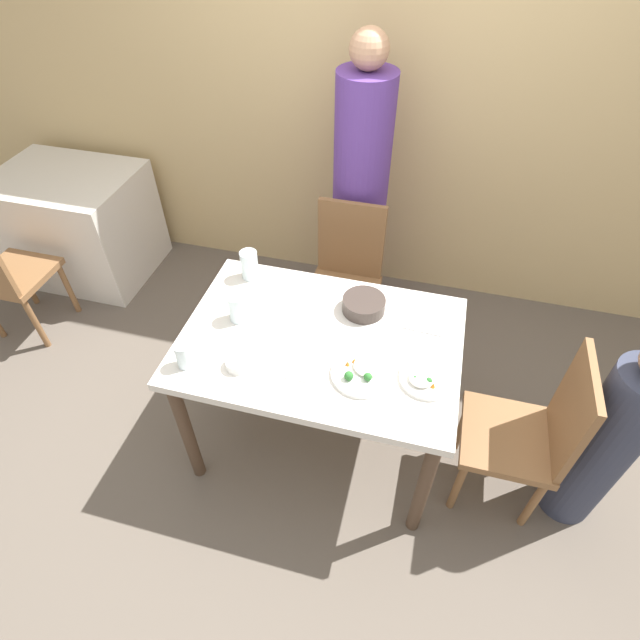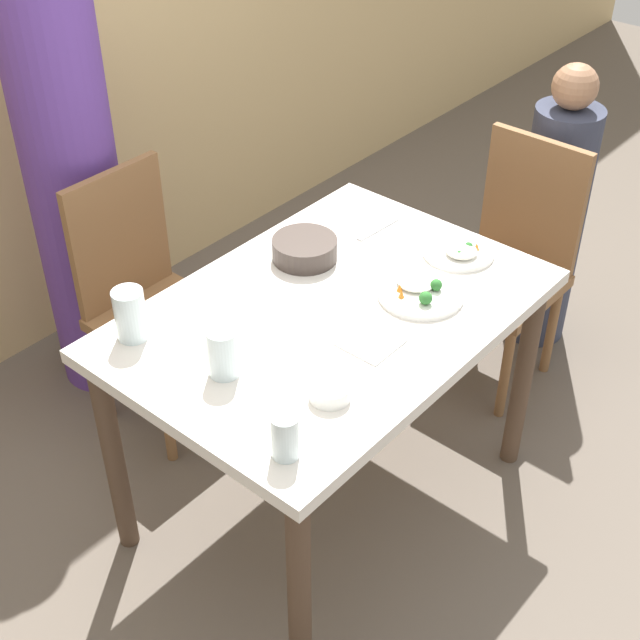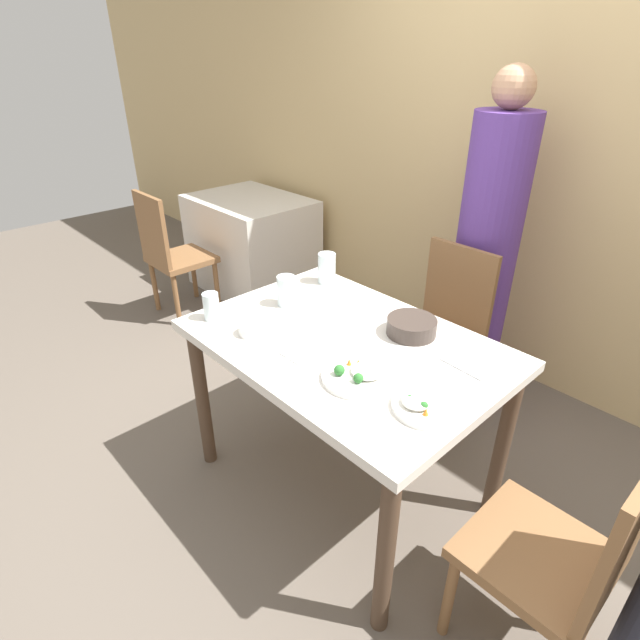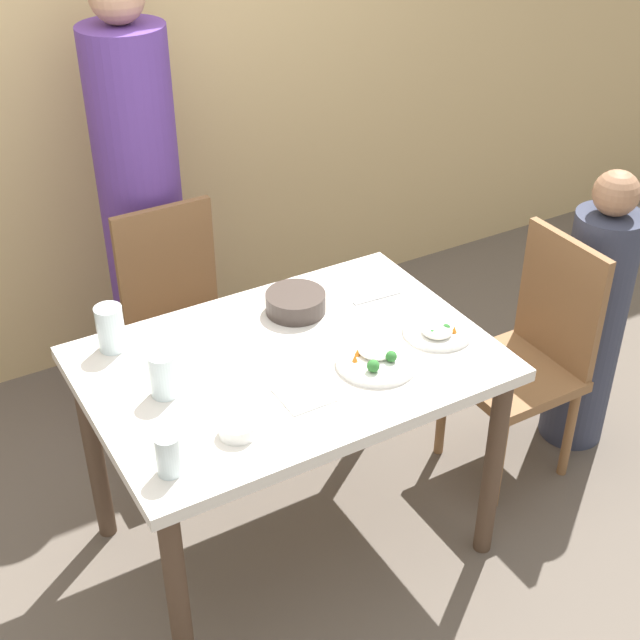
{
  "view_description": "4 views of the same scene",
  "coord_description": "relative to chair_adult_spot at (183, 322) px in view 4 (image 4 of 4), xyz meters",
  "views": [
    {
      "loc": [
        0.37,
        -1.43,
        2.33
      ],
      "look_at": [
        0.0,
        -0.01,
        0.89
      ],
      "focal_mm": 28.0,
      "sensor_mm": 36.0,
      "label": 1
    },
    {
      "loc": [
        -1.53,
        -1.27,
        2.22
      ],
      "look_at": [
        -0.09,
        -0.04,
        0.79
      ],
      "focal_mm": 50.0,
      "sensor_mm": 36.0,
      "label": 2
    },
    {
      "loc": [
        1.14,
        -1.2,
        1.76
      ],
      "look_at": [
        -0.1,
        -0.04,
        0.83
      ],
      "focal_mm": 28.0,
      "sensor_mm": 36.0,
      "label": 3
    },
    {
      "loc": [
        -1.01,
        -1.92,
        2.31
      ],
      "look_at": [
        0.1,
        -0.01,
        0.87
      ],
      "focal_mm": 50.0,
      "sensor_mm": 36.0,
      "label": 4
    }
  ],
  "objects": [
    {
      "name": "person_child",
      "position": [
        1.28,
        -0.81,
        0.03
      ],
      "size": [
        0.24,
        0.24,
        1.12
      ],
      "color": "#33384C",
      "rests_on": "ground_plane"
    },
    {
      "name": "dining_table",
      "position": [
        0.05,
        -0.76,
        0.18
      ],
      "size": [
        1.2,
        0.83,
        0.77
      ],
      "color": "silver",
      "rests_on": "ground_plane"
    },
    {
      "name": "wall_back",
      "position": [
        0.05,
        0.69,
        0.87
      ],
      "size": [
        10.0,
        0.06,
        2.7
      ],
      "color": "tan",
      "rests_on": "ground_plane"
    },
    {
      "name": "plate_rice_child",
      "position": [
        0.26,
        -0.91,
        0.3
      ],
      "size": [
        0.24,
        0.24,
        0.06
      ],
      "color": "white",
      "rests_on": "dining_table"
    },
    {
      "name": "fork_steel",
      "position": [
        0.47,
        -0.61,
        0.29
      ],
      "size": [
        0.18,
        0.03,
        0.01
      ],
      "color": "silver",
      "rests_on": "dining_table"
    },
    {
      "name": "glass_water_center",
      "position": [
        -0.34,
        -0.73,
        0.35
      ],
      "size": [
        0.08,
        0.08,
        0.13
      ],
      "color": "silver",
      "rests_on": "dining_table"
    },
    {
      "name": "bowl_curry",
      "position": [
        0.19,
        -0.54,
        0.32
      ],
      "size": [
        0.19,
        0.19,
        0.07
      ],
      "color": "#3D332D",
      "rests_on": "dining_table"
    },
    {
      "name": "glass_water_short",
      "position": [
        -0.39,
        -0.44,
        0.36
      ],
      "size": [
        0.08,
        0.08,
        0.15
      ],
      "color": "silver",
      "rests_on": "dining_table"
    },
    {
      "name": "plate_rice_adult",
      "position": [
        0.51,
        -0.88,
        0.3
      ],
      "size": [
        0.22,
        0.22,
        0.05
      ],
      "color": "white",
      "rests_on": "dining_table"
    },
    {
      "name": "ground_plane",
      "position": [
        0.05,
        -0.76,
        -0.48
      ],
      "size": [
        10.0,
        10.0,
        0.0
      ],
      "primitive_type": "plane",
      "color": "#60564C"
    },
    {
      "name": "chair_adult_spot",
      "position": [
        0.0,
        0.0,
        0.0
      ],
      "size": [
        0.4,
        0.4,
        0.91
      ],
      "color": "brown",
      "rests_on": "ground_plane"
    },
    {
      "name": "napkin_folded",
      "position": [
        -0.0,
        -0.94,
        0.29
      ],
      "size": [
        0.14,
        0.14,
        0.01
      ],
      "color": "white",
      "rests_on": "dining_table"
    },
    {
      "name": "person_adult",
      "position": [
        -0.0,
        0.32,
        0.31
      ],
      "size": [
        0.31,
        0.31,
        1.7
      ],
      "color": "#5B3893",
      "rests_on": "ground_plane"
    },
    {
      "name": "chair_child_spot",
      "position": [
        0.99,
        -0.81,
        0.0
      ],
      "size": [
        0.4,
        0.4,
        0.91
      ],
      "rotation": [
        0.0,
        0.0,
        -1.57
      ],
      "color": "brown",
      "rests_on": "ground_plane"
    },
    {
      "name": "glass_water_tall",
      "position": [
        -0.45,
        -1.04,
        0.34
      ],
      "size": [
        0.07,
        0.07,
        0.12
      ],
      "color": "silver",
      "rests_on": "dining_table"
    },
    {
      "name": "bowl_rice_small",
      "position": [
        -0.23,
        -1.0,
        0.31
      ],
      "size": [
        0.1,
        0.1,
        0.04
      ],
      "color": "white",
      "rests_on": "dining_table"
    }
  ]
}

